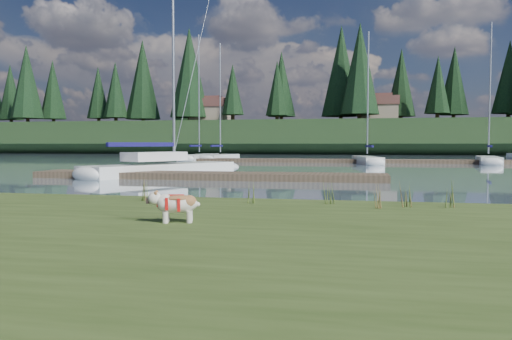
# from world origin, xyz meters

# --- Properties ---
(ground) EXTENTS (200.00, 200.00, 0.00)m
(ground) POSITION_xyz_m (0.00, 30.00, 0.00)
(ground) COLOR gray
(ground) RESTS_ON ground
(bank) EXTENTS (60.00, 9.00, 0.35)m
(bank) POSITION_xyz_m (0.00, -6.00, 0.17)
(bank) COLOR #3B4F1F
(bank) RESTS_ON ground
(ridge) EXTENTS (200.00, 20.00, 5.00)m
(ridge) POSITION_xyz_m (0.00, 73.00, 2.50)
(ridge) COLOR black
(ridge) RESTS_ON ground
(bulldog) EXTENTS (0.82, 0.47, 0.48)m
(bulldog) POSITION_xyz_m (-0.10, -5.09, 0.65)
(bulldog) COLOR silver
(bulldog) RESTS_ON bank
(sailboat_main) EXTENTS (6.27, 9.71, 14.16)m
(sailboat_main) POSITION_xyz_m (-6.70, 12.10, 0.42)
(sailboat_main) COLOR white
(sailboat_main) RESTS_ON ground
(dock_near) EXTENTS (16.00, 2.00, 0.30)m
(dock_near) POSITION_xyz_m (-4.00, 9.00, 0.15)
(dock_near) COLOR #4C3D2C
(dock_near) RESTS_ON ground
(dock_far) EXTENTS (26.00, 2.20, 0.30)m
(dock_far) POSITION_xyz_m (2.00, 30.00, 0.15)
(dock_far) COLOR #4C3D2C
(dock_far) RESTS_ON ground
(sailboat_bg_0) EXTENTS (1.93, 8.51, 12.22)m
(sailboat_bg_0) POSITION_xyz_m (-12.35, 34.79, 0.32)
(sailboat_bg_0) COLOR white
(sailboat_bg_0) RESTS_ON ground
(sailboat_bg_1) EXTENTS (2.33, 7.59, 11.20)m
(sailboat_bg_1) POSITION_xyz_m (-10.01, 34.13, 0.33)
(sailboat_bg_1) COLOR white
(sailboat_bg_1) RESTS_ON ground
(sailboat_bg_2) EXTENTS (2.58, 7.08, 10.55)m
(sailboat_bg_2) POSITION_xyz_m (3.38, 28.86, 0.33)
(sailboat_bg_2) COLOR white
(sailboat_bg_2) RESTS_ON ground
(sailboat_bg_3) EXTENTS (2.67, 7.79, 11.28)m
(sailboat_bg_3) POSITION_xyz_m (13.07, 30.82, 0.33)
(sailboat_bg_3) COLOR white
(sailboat_bg_3) RESTS_ON ground
(weed_0) EXTENTS (0.17, 0.14, 0.50)m
(weed_0) POSITION_xyz_m (0.56, -2.40, 0.56)
(weed_0) COLOR #475B23
(weed_0) RESTS_ON bank
(weed_1) EXTENTS (0.17, 0.14, 0.54)m
(weed_1) POSITION_xyz_m (2.09, -2.20, 0.58)
(weed_1) COLOR #475B23
(weed_1) RESTS_ON bank
(weed_2) EXTENTS (0.17, 0.14, 0.54)m
(weed_2) POSITION_xyz_m (3.59, -2.46, 0.58)
(weed_2) COLOR #475B23
(weed_2) RESTS_ON bank
(weed_3) EXTENTS (0.17, 0.14, 0.52)m
(weed_3) POSITION_xyz_m (-1.83, -2.42, 0.57)
(weed_3) COLOR #475B23
(weed_3) RESTS_ON bank
(weed_4) EXTENTS (0.17, 0.14, 0.53)m
(weed_4) POSITION_xyz_m (3.04, -2.71, 0.57)
(weed_4) COLOR #475B23
(weed_4) RESTS_ON bank
(weed_5) EXTENTS (0.17, 0.14, 0.61)m
(weed_5) POSITION_xyz_m (4.43, -2.34, 0.61)
(weed_5) COLOR #475B23
(weed_5) RESTS_ON bank
(mud_lip) EXTENTS (60.00, 0.50, 0.14)m
(mud_lip) POSITION_xyz_m (0.00, -1.60, 0.07)
(mud_lip) COLOR #33281C
(mud_lip) RESTS_ON ground
(conifer_0) EXTENTS (5.72, 5.72, 14.15)m
(conifer_0) POSITION_xyz_m (-55.00, 67.00, 12.64)
(conifer_0) COLOR #382619
(conifer_0) RESTS_ON ridge
(conifer_1) EXTENTS (4.40, 4.40, 11.30)m
(conifer_1) POSITION_xyz_m (-40.00, 71.00, 11.28)
(conifer_1) COLOR #382619
(conifer_1) RESTS_ON ridge
(conifer_2) EXTENTS (6.60, 6.60, 16.05)m
(conifer_2) POSITION_xyz_m (-25.00, 68.00, 13.54)
(conifer_2) COLOR #382619
(conifer_2) RESTS_ON ridge
(conifer_3) EXTENTS (4.84, 4.84, 12.25)m
(conifer_3) POSITION_xyz_m (-10.00, 72.00, 11.74)
(conifer_3) COLOR #382619
(conifer_3) RESTS_ON ridge
(conifer_4) EXTENTS (6.16, 6.16, 15.10)m
(conifer_4) POSITION_xyz_m (3.00, 66.00, 13.09)
(conifer_4) COLOR #382619
(conifer_4) RESTS_ON ridge
(conifer_5) EXTENTS (3.96, 3.96, 10.35)m
(conifer_5) POSITION_xyz_m (15.00, 70.00, 10.83)
(conifer_5) COLOR #382619
(conifer_5) RESTS_ON ridge
(house_0) EXTENTS (6.30, 5.30, 4.65)m
(house_0) POSITION_xyz_m (-22.00, 70.00, 7.31)
(house_0) COLOR gray
(house_0) RESTS_ON ridge
(house_1) EXTENTS (6.30, 5.30, 4.65)m
(house_1) POSITION_xyz_m (6.00, 71.00, 7.31)
(house_1) COLOR gray
(house_1) RESTS_ON ridge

